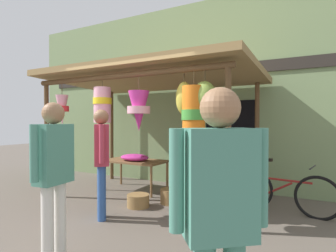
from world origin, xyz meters
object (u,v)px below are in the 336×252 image
object	(u,v)px
flower_heap_on_table	(135,157)
customer_foreground	(101,154)
vendor_in_orange	(220,209)
shopper_by_bananas	(54,167)
display_table	(135,163)
parked_bicycle	(283,192)
folding_chair	(199,185)
wicker_basket_spare	(138,201)
wicker_basket_by_table	(171,196)

from	to	relation	value
flower_heap_on_table	customer_foreground	xyz separation A→B (m)	(0.55, -1.67, 0.28)
vendor_in_orange	shopper_by_bananas	xyz separation A→B (m)	(-2.04, 0.51, 0.01)
display_table	flower_heap_on_table	xyz separation A→B (m)	(0.06, -0.08, 0.14)
flower_heap_on_table	parked_bicycle	distance (m)	3.05
display_table	flower_heap_on_table	distance (m)	0.17
vendor_in_orange	folding_chair	bearing A→B (deg)	114.59
wicker_basket_spare	parked_bicycle	world-z (taller)	parked_bicycle
folding_chair	customer_foreground	bearing A→B (deg)	-146.41
flower_heap_on_table	shopper_by_bananas	size ratio (longest dim) A/B	0.38
parked_bicycle	shopper_by_bananas	distance (m)	3.66
customer_foreground	shopper_by_bananas	size ratio (longest dim) A/B	0.99
wicker_basket_by_table	parked_bicycle	bearing A→B (deg)	13.37
shopper_by_bananas	parked_bicycle	bearing A→B (deg)	56.15
parked_bicycle	wicker_basket_spare	bearing A→B (deg)	-158.25
flower_heap_on_table	customer_foreground	size ratio (longest dim) A/B	0.39
folding_chair	parked_bicycle	bearing A→B (deg)	35.36
parked_bicycle	shopper_by_bananas	world-z (taller)	shopper_by_bananas
customer_foreground	shopper_by_bananas	bearing A→B (deg)	-69.55
folding_chair	vendor_in_orange	distance (m)	2.97
customer_foreground	shopper_by_bananas	distance (m)	1.37
wicker_basket_by_table	wicker_basket_spare	xyz separation A→B (m)	(-0.41, -0.47, -0.02)
flower_heap_on_table	vendor_in_orange	size ratio (longest dim) A/B	0.39
wicker_basket_spare	customer_foreground	bearing A→B (deg)	-101.74
parked_bicycle	customer_foreground	bearing A→B (deg)	-145.56
flower_heap_on_table	shopper_by_bananas	distance (m)	3.14
display_table	wicker_basket_by_table	world-z (taller)	display_table
customer_foreground	display_table	bearing A→B (deg)	109.23
display_table	wicker_basket_spare	bearing A→B (deg)	-51.58
display_table	wicker_basket_spare	size ratio (longest dim) A/B	3.49
flower_heap_on_table	wicker_basket_by_table	bearing A→B (deg)	-20.74
folding_chair	customer_foreground	xyz separation A→B (m)	(-1.30, -0.87, 0.52)
wicker_basket_spare	shopper_by_bananas	bearing A→B (deg)	-81.24
customer_foreground	parked_bicycle	bearing A→B (deg)	34.44
flower_heap_on_table	vendor_in_orange	world-z (taller)	vendor_in_orange
wicker_basket_by_table	parked_bicycle	world-z (taller)	parked_bicycle
flower_heap_on_table	parked_bicycle	size ratio (longest dim) A/B	0.39
folding_chair	parked_bicycle	size ratio (longest dim) A/B	0.48
parked_bicycle	vendor_in_orange	world-z (taller)	vendor_in_orange
parked_bicycle	display_table	bearing A→B (deg)	179.14
vendor_in_orange	shopper_by_bananas	distance (m)	2.10
display_table	vendor_in_orange	world-z (taller)	vendor_in_orange
wicker_basket_spare	customer_foreground	xyz separation A→B (m)	(-0.16, -0.78, 0.91)
flower_heap_on_table	wicker_basket_by_table	size ratio (longest dim) A/B	1.73
folding_chair	shopper_by_bananas	bearing A→B (deg)	-111.01
display_table	parked_bicycle	size ratio (longest dim) A/B	0.80
wicker_basket_by_table	shopper_by_bananas	xyz separation A→B (m)	(-0.09, -2.53, 0.90)
wicker_basket_by_table	vendor_in_orange	xyz separation A→B (m)	(1.95, -3.04, 0.90)
shopper_by_bananas	customer_foreground	bearing A→B (deg)	110.45
display_table	wicker_basket_spare	world-z (taller)	display_table
display_table	folding_chair	xyz separation A→B (m)	(1.91, -0.88, -0.11)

